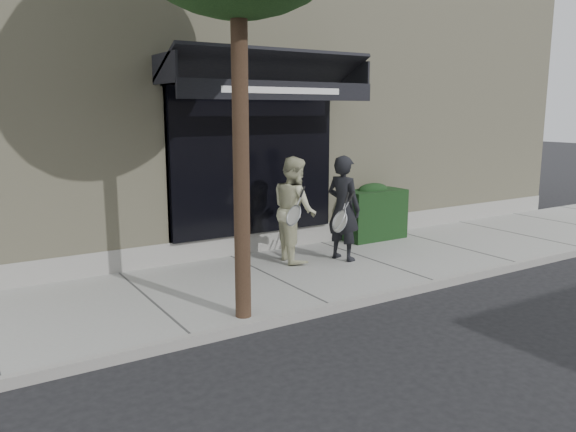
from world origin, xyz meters
TOP-DOWN VIEW (x-y plane):
  - ground at (0.00, 0.00)m, footprint 80.00×80.00m
  - sidewalk at (0.00, 0.00)m, footprint 20.00×3.00m
  - curb at (0.00, -1.55)m, footprint 20.00×0.10m
  - building_facade at (-0.01, 4.96)m, footprint 14.30×8.04m
  - hedge at (1.10, 1.25)m, footprint 1.30×0.70m
  - pedestrian_front at (-0.43, 0.24)m, footprint 0.81×0.94m
  - pedestrian_back at (-1.19, 0.63)m, footprint 0.86×1.04m

SIDE VIEW (x-z plane):
  - ground at x=0.00m, z-range 0.00..0.00m
  - sidewalk at x=0.00m, z-range 0.00..0.12m
  - curb at x=0.00m, z-range 0.00..0.14m
  - hedge at x=1.10m, z-range 0.09..1.23m
  - pedestrian_back at x=-1.19m, z-range 0.12..1.94m
  - pedestrian_front at x=-0.43m, z-range 0.12..1.94m
  - building_facade at x=-0.01m, z-range -0.08..5.56m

